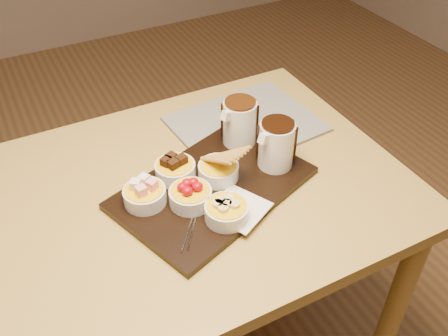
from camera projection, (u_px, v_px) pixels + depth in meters
name	position (u px, v px, depth m)	size (l,w,h in m)	color
dining_table	(166.00, 223.00, 1.27)	(1.20, 0.80, 0.75)	#B19241
serving_board	(213.00, 188.00, 1.22)	(0.46, 0.30, 0.02)	black
napkin	(238.00, 208.00, 1.15)	(0.12, 0.12, 0.00)	white
bowl_marshmallows	(145.00, 196.00, 1.15)	(0.10, 0.10, 0.04)	white
bowl_cake	(175.00, 170.00, 1.22)	(0.10, 0.10, 0.04)	white
bowl_strawberries	(191.00, 197.00, 1.15)	(0.10, 0.10, 0.04)	white
bowl_biscotti	(218.00, 171.00, 1.22)	(0.10, 0.10, 0.04)	white
bowl_bananas	(227.00, 212.00, 1.11)	(0.10, 0.10, 0.04)	white
pitcher_dark_chocolate	(276.00, 145.00, 1.23)	(0.09, 0.09, 0.12)	silver
pitcher_milk_chocolate	(240.00, 123.00, 1.31)	(0.09, 0.09, 0.12)	silver
fondue_skewers	(195.00, 209.00, 1.14)	(0.26, 0.03, 0.01)	silver
newspaper	(246.00, 124.00, 1.43)	(0.39, 0.31, 0.01)	beige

